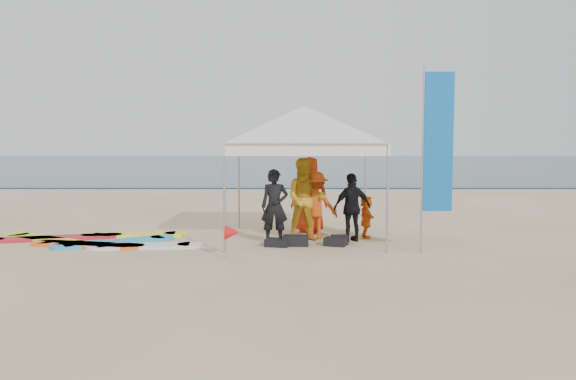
# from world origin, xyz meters

# --- Properties ---
(ground) EXTENTS (120.00, 120.00, 0.00)m
(ground) POSITION_xyz_m (0.00, 0.00, 0.00)
(ground) COLOR beige
(ground) RESTS_ON ground
(ocean) EXTENTS (160.00, 84.00, 0.08)m
(ocean) POSITION_xyz_m (0.00, 60.00, 0.04)
(ocean) COLOR #0C2633
(ocean) RESTS_ON ground
(shoreline_foam) EXTENTS (160.00, 1.20, 0.01)m
(shoreline_foam) POSITION_xyz_m (0.00, 18.20, 0.00)
(shoreline_foam) COLOR silver
(shoreline_foam) RESTS_ON ground
(person_black_a) EXTENTS (0.61, 0.41, 1.65)m
(person_black_a) POSITION_xyz_m (-0.19, 2.67, 0.83)
(person_black_a) COLOR black
(person_black_a) RESTS_ON ground
(person_yellow) EXTENTS (0.93, 0.73, 1.90)m
(person_yellow) POSITION_xyz_m (0.51, 3.05, 0.95)
(person_yellow) COLOR gold
(person_yellow) RESTS_ON ground
(person_orange_a) EXTENTS (1.10, 0.76, 1.57)m
(person_orange_a) POSITION_xyz_m (0.75, 3.34, 0.78)
(person_orange_a) COLOR #CA4811
(person_orange_a) RESTS_ON ground
(person_black_b) EXTENTS (0.99, 0.68, 1.55)m
(person_black_b) POSITION_xyz_m (1.56, 2.95, 0.78)
(person_black_b) COLOR black
(person_black_b) RESTS_ON ground
(person_orange_b) EXTENTS (0.96, 0.66, 1.90)m
(person_orange_b) POSITION_xyz_m (0.64, 4.24, 0.95)
(person_orange_b) COLOR red
(person_orange_b) RESTS_ON ground
(person_seated) EXTENTS (0.35, 0.94, 1.00)m
(person_seated) POSITION_xyz_m (1.95, 3.44, 0.50)
(person_seated) COLOR orange
(person_seated) RESTS_ON ground
(canopy_tent) EXTENTS (4.67, 4.67, 3.53)m
(canopy_tent) POSITION_xyz_m (0.47, 3.28, 3.07)
(canopy_tent) COLOR #A5A5A8
(canopy_tent) RESTS_ON ground
(feather_flag) EXTENTS (0.63, 0.04, 3.74)m
(feather_flag) POSITION_xyz_m (3.08, 1.58, 2.20)
(feather_flag) COLOR #A5A5A8
(feather_flag) RESTS_ON ground
(marker_pennant) EXTENTS (0.28, 0.28, 0.64)m
(marker_pennant) POSITION_xyz_m (-0.98, 1.06, 0.49)
(marker_pennant) COLOR #A5A5A8
(marker_pennant) RESTS_ON ground
(gear_pile) EXTENTS (1.84, 0.64, 0.22)m
(gear_pile) POSITION_xyz_m (0.50, 2.41, 0.10)
(gear_pile) COLOR black
(gear_pile) RESTS_ON ground
(surfboard_spread) EXTENTS (4.67, 2.27, 0.07)m
(surfboard_spread) POSITION_xyz_m (-4.29, 2.82, 0.04)
(surfboard_spread) COLOR yellow
(surfboard_spread) RESTS_ON ground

